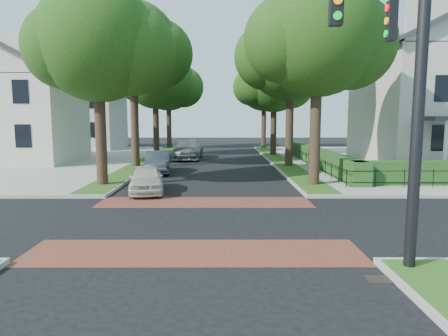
{
  "coord_description": "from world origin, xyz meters",
  "views": [
    {
      "loc": [
        0.77,
        -13.51,
        3.58
      ],
      "look_at": [
        0.81,
        2.22,
        1.6
      ],
      "focal_mm": 32.0,
      "sensor_mm": 36.0,
      "label": 1
    }
  ],
  "objects_px": {
    "parked_car_front": "(146,179)",
    "traffic_signal": "(407,67)",
    "parked_car_middle": "(158,162)",
    "parked_car_rear": "(188,149)"
  },
  "relations": [
    {
      "from": "parked_car_front",
      "to": "traffic_signal",
      "type": "bearing_deg",
      "value": -61.09
    },
    {
      "from": "parked_car_middle",
      "to": "parked_car_rear",
      "type": "bearing_deg",
      "value": 75.63
    },
    {
      "from": "parked_car_front",
      "to": "parked_car_rear",
      "type": "height_order",
      "value": "parked_car_rear"
    },
    {
      "from": "traffic_signal",
      "to": "parked_car_front",
      "type": "distance_m",
      "value": 13.22
    },
    {
      "from": "traffic_signal",
      "to": "parked_car_rear",
      "type": "relative_size",
      "value": 1.35
    },
    {
      "from": "parked_car_front",
      "to": "parked_car_middle",
      "type": "xyz_separation_m",
      "value": [
        -0.55,
        6.81,
        0.06
      ]
    },
    {
      "from": "traffic_signal",
      "to": "parked_car_front",
      "type": "xyz_separation_m",
      "value": [
        -7.8,
        9.87,
        -4.04
      ]
    },
    {
      "from": "parked_car_rear",
      "to": "parked_car_front",
      "type": "bearing_deg",
      "value": -91.58
    },
    {
      "from": "parked_car_front",
      "to": "parked_car_rear",
      "type": "xyz_separation_m",
      "value": [
        0.62,
        15.84,
        0.2
      ]
    },
    {
      "from": "parked_car_front",
      "to": "parked_car_rear",
      "type": "bearing_deg",
      "value": 78.36
    }
  ]
}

